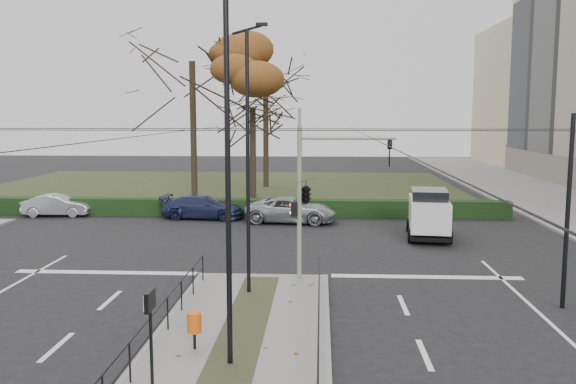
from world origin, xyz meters
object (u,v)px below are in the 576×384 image
streetlamp_median_near (229,176)px  rust_tree (192,61)px  litter_bin (194,323)px  streetlamp_median_far (248,159)px  parked_car_second (57,205)px  traffic_light (308,191)px  white_van (429,212)px  parked_car_fourth (291,210)px  parked_car_third (203,207)px  bare_tree_center (266,84)px  bare_tree_near (253,114)px  info_panel (150,312)px

streetlamp_median_near → rust_tree: bearing=103.4°
litter_bin → streetlamp_median_far: bearing=80.9°
parked_car_second → rust_tree: rust_tree is taller
traffic_light → litter_bin: 7.70m
litter_bin → white_van: white_van is taller
litter_bin → parked_car_fourth: 18.89m
parked_car_third → bare_tree_center: (2.31, 14.96, 7.69)m
parked_car_fourth → bare_tree_center: size_ratio=0.42×
litter_bin → streetlamp_median_far: streetlamp_median_far is taller
streetlamp_median_near → parked_car_second: bearing=122.6°
parked_car_fourth → bare_tree_near: bare_tree_near is taller
parked_car_fourth → bare_tree_near: size_ratio=0.59×
parked_car_third → parked_car_second: bearing=93.0°
parked_car_third → bare_tree_center: bare_tree_center is taller
streetlamp_median_near → bare_tree_center: (-2.38, 35.67, 3.80)m
traffic_light → streetlamp_median_far: streetlamp_median_far is taller
streetlamp_median_far → white_van: size_ratio=1.90×
streetlamp_median_near → white_van: bearing=65.3°
litter_bin → parked_car_fourth: size_ratio=0.19×
traffic_light → white_van: size_ratio=1.19×
info_panel → streetlamp_median_near: 3.42m
white_van → info_panel: bearing=-117.1°
streetlamp_median_far → rust_tree: 24.21m
rust_tree → traffic_light: bearing=-68.0°
streetlamp_median_near → parked_car_fourth: (0.46, 19.68, -3.88)m
parked_car_second → bare_tree_near: (10.74, 8.01, 5.35)m
traffic_light → litter_bin: size_ratio=5.78×
traffic_light → rust_tree: (-8.46, 20.93, 6.29)m
traffic_light → white_van: (5.69, 8.30, -2.06)m
streetlamp_median_far → bare_tree_near: bearing=96.0°
info_panel → bare_tree_near: (-1.20, 30.43, 4.16)m
info_panel → rust_tree: (-5.30, 29.91, 7.75)m
traffic_light → bare_tree_near: bare_tree_near is taller
traffic_light → litter_bin: bearing=-111.6°
litter_bin → bare_tree_center: size_ratio=0.08×
litter_bin → parked_car_fourth: parked_car_fourth is taller
info_panel → parked_car_fourth: (1.97, 21.04, -1.13)m
traffic_light → parked_car_second: (-15.10, 13.44, -2.65)m
streetlamp_median_near → parked_car_second: size_ratio=2.25×
parked_car_fourth → bare_tree_center: 17.96m
streetlamp_median_far → bare_tree_center: bare_tree_center is taller
traffic_light → streetlamp_median_near: bearing=-102.2°
info_panel → streetlamp_median_near: (1.50, 1.36, 2.75)m
parked_car_third → rust_tree: 12.05m
streetlamp_median_far → white_van: 13.07m
white_van → streetlamp_median_far: bearing=-126.8°
traffic_light → white_van: 10.27m
litter_bin → rust_tree: 29.63m
parked_car_second → rust_tree: 13.42m
parked_car_fourth → info_panel: bearing=-179.3°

